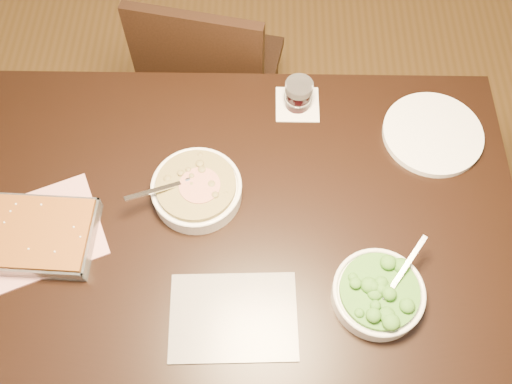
{
  "coord_description": "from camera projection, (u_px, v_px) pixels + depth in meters",
  "views": [
    {
      "loc": [
        0.05,
        -0.63,
        2.02
      ],
      "look_at": [
        0.04,
        0.04,
        0.8
      ],
      "focal_mm": 40.0,
      "sensor_mm": 36.0,
      "label": 1
    }
  ],
  "objects": [
    {
      "name": "stew_bowl",
      "position": [
        197.0,
        189.0,
        1.41
      ],
      "size": [
        0.24,
        0.23,
        0.09
      ],
      "color": "white",
      "rests_on": "table"
    },
    {
      "name": "wine_tumbler",
      "position": [
        298.0,
        94.0,
        1.54
      ],
      "size": [
        0.08,
        0.08,
        0.09
      ],
      "color": "black",
      "rests_on": "coaster"
    },
    {
      "name": "broccoli_bowl",
      "position": [
        378.0,
        293.0,
        1.29
      ],
      "size": [
        0.21,
        0.22,
        0.08
      ],
      "color": "white",
      "rests_on": "table"
    },
    {
      "name": "baking_dish",
      "position": [
        37.0,
        235.0,
        1.36
      ],
      "size": [
        0.28,
        0.21,
        0.05
      ],
      "rotation": [
        0.0,
        0.0,
        -0.04
      ],
      "color": "silver",
      "rests_on": "table"
    },
    {
      "name": "magazine_b",
      "position": [
        233.0,
        317.0,
        1.29
      ],
      "size": [
        0.29,
        0.22,
        0.01
      ],
      "primitive_type": "cube",
      "rotation": [
        0.0,
        0.0,
        0.04
      ],
      "color": "#23232A",
      "rests_on": "table"
    },
    {
      "name": "magazine_a",
      "position": [
        32.0,
        236.0,
        1.38
      ],
      "size": [
        0.4,
        0.35,
        0.01
      ],
      "primitive_type": "cube",
      "rotation": [
        0.0,
        0.0,
        0.42
      ],
      "color": "#AC3140",
      "rests_on": "table"
    },
    {
      "name": "chair_far",
      "position": [
        210.0,
        78.0,
        1.96
      ],
      "size": [
        0.49,
        0.49,
        0.88
      ],
      "rotation": [
        0.0,
        0.0,
        2.94
      ],
      "color": "black",
      "rests_on": "ground"
    },
    {
      "name": "ground",
      "position": [
        244.0,
        306.0,
        2.07
      ],
      "size": [
        4.0,
        4.0,
        0.0
      ],
      "primitive_type": "plane",
      "color": "#4B3415",
      "rests_on": "ground"
    },
    {
      "name": "dinner_plate",
      "position": [
        433.0,
        134.0,
        1.52
      ],
      "size": [
        0.27,
        0.27,
        0.02
      ],
      "primitive_type": "cylinder",
      "color": "white",
      "rests_on": "table"
    },
    {
      "name": "table",
      "position": [
        239.0,
        230.0,
        1.5
      ],
      "size": [
        1.4,
        0.9,
        0.75
      ],
      "color": "black",
      "rests_on": "ground"
    },
    {
      "name": "coaster",
      "position": [
        297.0,
        104.0,
        1.58
      ],
      "size": [
        0.12,
        0.12,
        0.0
      ],
      "primitive_type": "cube",
      "color": "white",
      "rests_on": "table"
    }
  ]
}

